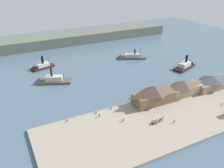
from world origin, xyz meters
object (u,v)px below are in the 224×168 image
Objects in this scene: ferry_near_quay at (40,67)px; ferry_mid_harbor at (186,65)px; mooring_post_west at (96,113)px; ferry_approaching_west at (128,57)px; ferry_shed_central_terminal at (212,82)px; ferry_shed_customs_shed at (154,94)px; pedestrian_by_tram at (123,120)px; ferry_shed_west_terminal at (183,88)px; ferry_departing_north at (49,81)px; horse_cart at (157,121)px; pedestrian_standing_center at (99,115)px; pedestrian_near_west_shed at (174,121)px; mooring_post_east at (111,109)px; mooring_post_center_east at (67,121)px; pedestrian_near_east_shed at (222,104)px.

ferry_near_quay is 0.87× the size of ferry_mid_harbor.
mooring_post_west is 76.16m from ferry_approaching_west.
ferry_mid_harbor reaches higher than ferry_shed_central_terminal.
ferry_shed_customs_shed is at bearing -7.21° from mooring_post_west.
ferry_shed_west_terminal is at bearing 10.54° from pedestrian_by_tram.
mooring_post_west is at bearing -76.43° from ferry_departing_north.
horse_cart is at bearing -119.79° from ferry_shed_customs_shed.
ferry_shed_west_terminal is 45.93m from mooring_post_west.
ferry_shed_west_terminal reaches higher than horse_cart.
pedestrian_near_west_shed is (25.89, -18.13, 0.02)m from pedestrian_standing_center.
ferry_shed_customs_shed is 36.89m from ferry_shed_central_terminal.
mooring_post_east is 0.04× the size of ferry_departing_north.
horse_cart is at bearing -29.80° from pedestrian_by_tram.
horse_cart is 68.17m from ferry_departing_north.
ferry_near_quay is at bearing 105.34° from mooring_post_east.
ferry_near_quay is (-75.75, 70.83, -3.21)m from ferry_shed_central_terminal.
ferry_shed_central_terminal is at bearing -76.36° from ferry_approaching_west.
ferry_shed_west_terminal reaches higher than mooring_post_east.
ferry_shed_west_terminal reaches higher than pedestrian_by_tram.
mooring_post_center_east is 66.33m from ferry_near_quay.
mooring_post_center_east is 0.04× the size of ferry_approaching_west.
ferry_approaching_west is (60.46, 14.22, -0.11)m from ferry_departing_north.
ferry_shed_central_terminal is at bearing -4.03° from mooring_post_west.
horse_cart is 21.95m from mooring_post_east.
pedestrian_by_tram is at bearing -173.90° from ferry_shed_central_terminal.
pedestrian_by_tram is 80.15m from ferry_approaching_west.
ferry_shed_customs_shed is 28.14m from pedestrian_standing_center.
pedestrian_near_east_shed is 29.33m from pedestrian_near_west_shed.
mooring_post_west is (-65.08, 4.59, -2.93)m from ferry_shed_central_terminal.
pedestrian_by_tram reaches higher than pedestrian_near_east_shed.
mooring_post_west and mooring_post_center_east have the same top height.
ferry_shed_customs_shed is 0.95× the size of ferry_shed_west_terminal.
ferry_shed_central_terminal is at bearing 22.89° from pedestrian_near_west_shed.
pedestrian_by_tram is at bearing 168.76° from pedestrian_near_east_shed.
pedestrian_near_west_shed is at bearing -28.03° from horse_cart.
ferry_departing_north is at bearing -166.77° from ferry_approaching_west.
mooring_post_west is at bearing 172.79° from ferry_shed_customs_shed.
ferry_shed_customs_shed is 17.43m from ferry_shed_west_terminal.
horse_cart is 0.27× the size of ferry_departing_north.
ferry_departing_north is at bearing 136.14° from pedestrian_near_east_shed.
mooring_post_west is at bearing -178.55° from mooring_post_east.
ferry_shed_west_terminal is at bearing -5.76° from mooring_post_east.
horse_cart is at bearing 176.05° from pedestrian_near_east_shed.
pedestrian_near_east_shed is 52.22m from mooring_post_east.
mooring_post_west is 7.46m from mooring_post_east.
ferry_shed_customs_shed reaches higher than horse_cart.
ferry_departing_north is (-10.76, 46.07, -0.66)m from pedestrian_standing_center.
horse_cart is 35.52m from pedestrian_near_east_shed.
ferry_near_quay reaches higher than pedestrian_by_tram.
pedestrian_near_east_shed is 0.91× the size of pedestrian_by_tram.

